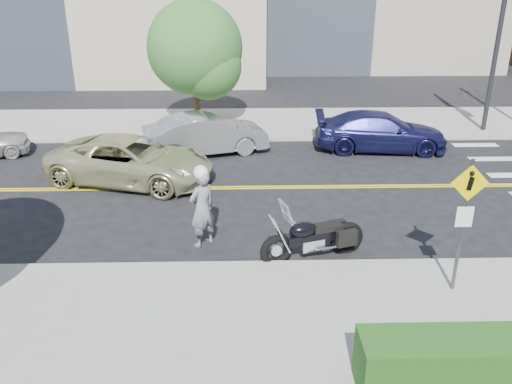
{
  "coord_description": "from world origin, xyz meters",
  "views": [
    {
      "loc": [
        -0.36,
        -16.33,
        6.69
      ],
      "look_at": [
        -0.03,
        -3.23,
        1.2
      ],
      "focal_mm": 38.0,
      "sensor_mm": 36.0,
      "label": 1
    }
  ],
  "objects_px": {
    "parked_car_silver": "(206,134)",
    "motorcyclist": "(202,206)",
    "parked_car_blue": "(380,131)",
    "motorcycle": "(314,228)",
    "suv": "(131,160)",
    "pedestrian_sign": "(465,214)"
  },
  "relations": [
    {
      "from": "parked_car_blue",
      "to": "motorcycle",
      "type": "bearing_deg",
      "value": 161.62
    },
    {
      "from": "motorcyclist",
      "to": "parked_car_blue",
      "type": "height_order",
      "value": "motorcyclist"
    },
    {
      "from": "motorcyclist",
      "to": "parked_car_blue",
      "type": "relative_size",
      "value": 0.43
    },
    {
      "from": "parked_car_silver",
      "to": "motorcycle",
      "type": "bearing_deg",
      "value": -176.01
    },
    {
      "from": "motorcycle",
      "to": "parked_car_silver",
      "type": "relative_size",
      "value": 0.57
    },
    {
      "from": "parked_car_silver",
      "to": "suv",
      "type": "bearing_deg",
      "value": 124.71
    },
    {
      "from": "motorcycle",
      "to": "suv",
      "type": "xyz_separation_m",
      "value": [
        -5.4,
        5.21,
        -0.05
      ]
    },
    {
      "from": "pedestrian_sign",
      "to": "suv",
      "type": "xyz_separation_m",
      "value": [
        -8.26,
        6.92,
        -1.2
      ]
    },
    {
      "from": "motorcyclist",
      "to": "parked_car_silver",
      "type": "distance_m",
      "value": 7.39
    },
    {
      "from": "parked_car_silver",
      "to": "motorcyclist",
      "type": "bearing_deg",
      "value": 165.81
    },
    {
      "from": "motorcycle",
      "to": "parked_car_silver",
      "type": "xyz_separation_m",
      "value": [
        -3.12,
        8.11,
        -0.04
      ]
    },
    {
      "from": "motorcycle",
      "to": "suv",
      "type": "distance_m",
      "value": 7.5
    },
    {
      "from": "motorcycle",
      "to": "parked_car_blue",
      "type": "height_order",
      "value": "motorcycle"
    },
    {
      "from": "pedestrian_sign",
      "to": "motorcyclist",
      "type": "bearing_deg",
      "value": 156.44
    },
    {
      "from": "pedestrian_sign",
      "to": "motorcycle",
      "type": "xyz_separation_m",
      "value": [
        -2.86,
        1.71,
        -1.16
      ]
    },
    {
      "from": "pedestrian_sign",
      "to": "motorcyclist",
      "type": "relative_size",
      "value": 1.37
    },
    {
      "from": "parked_car_blue",
      "to": "parked_car_silver",
      "type": "bearing_deg",
      "value": 97.77
    },
    {
      "from": "parked_car_blue",
      "to": "pedestrian_sign",
      "type": "bearing_deg",
      "value": -179.46
    },
    {
      "from": "pedestrian_sign",
      "to": "motorcycle",
      "type": "relative_size",
      "value": 1.14
    },
    {
      "from": "motorcyclist",
      "to": "parked_car_blue",
      "type": "bearing_deg",
      "value": -170.63
    },
    {
      "from": "motorcyclist",
      "to": "parked_car_blue",
      "type": "xyz_separation_m",
      "value": [
        6.39,
        7.71,
        -0.35
      ]
    },
    {
      "from": "motorcyclist",
      "to": "suv",
      "type": "xyz_separation_m",
      "value": [
        -2.65,
        4.48,
        -0.33
      ]
    }
  ]
}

